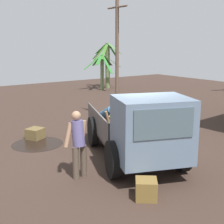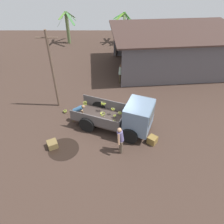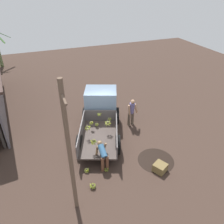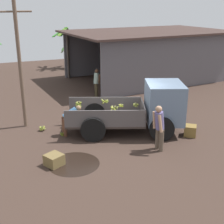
# 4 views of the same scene
# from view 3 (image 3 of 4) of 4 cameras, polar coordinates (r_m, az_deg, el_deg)

# --- Properties ---
(ground) EXTENTS (36.00, 36.00, 0.00)m
(ground) POSITION_cam_3_polar(r_m,az_deg,el_deg) (11.93, -3.69, -6.44)
(ground) COLOR #3C2C24
(mud_patch_0) EXTENTS (1.70, 1.70, 0.01)m
(mud_patch_0) POSITION_cam_3_polar(r_m,az_deg,el_deg) (10.73, 11.37, -12.29)
(mud_patch_0) COLOR black
(mud_patch_0) RESTS_ON ground
(cargo_truck) EXTENTS (4.95, 3.33, 2.04)m
(cargo_truck) POSITION_cam_3_polar(r_m,az_deg,el_deg) (12.21, -3.00, 0.64)
(cargo_truck) COLOR #362C28
(cargo_truck) RESTS_ON ground
(utility_pole) EXTENTS (1.29, 0.15, 5.16)m
(utility_pole) POSITION_cam_3_polar(r_m,az_deg,el_deg) (7.08, -11.05, -10.06)
(utility_pole) COLOR brown
(utility_pole) RESTS_ON ground
(person_foreground_visitor) EXTENTS (0.42, 0.64, 1.69)m
(person_foreground_visitor) POSITION_cam_3_polar(r_m,az_deg,el_deg) (12.35, 5.14, 0.23)
(person_foreground_visitor) COLOR brown
(person_foreground_visitor) RESTS_ON ground
(person_worker_loading) EXTENTS (0.80, 0.58, 1.17)m
(person_worker_loading) POSITION_cam_3_polar(r_m,az_deg,el_deg) (9.78, -2.41, -11.00)
(person_worker_loading) COLOR brown
(person_worker_loading) RESTS_ON ground
(banana_bunch_on_ground_0) EXTENTS (0.23, 0.22, 0.20)m
(banana_bunch_on_ground_0) POSITION_cam_3_polar(r_m,az_deg,el_deg) (10.02, -6.64, -14.86)
(banana_bunch_on_ground_0) COLOR #4D4532
(banana_bunch_on_ground_0) RESTS_ON ground
(banana_bunch_on_ground_1) EXTENTS (0.21, 0.21, 0.16)m
(banana_bunch_on_ground_1) POSITION_cam_3_polar(r_m,az_deg,el_deg) (9.99, -1.46, -14.83)
(banana_bunch_on_ground_1) COLOR #403A29
(banana_bunch_on_ground_1) RESTS_ON ground
(banana_bunch_on_ground_2) EXTENTS (0.27, 0.27, 0.21)m
(banana_bunch_on_ground_2) POSITION_cam_3_polar(r_m,az_deg,el_deg) (9.40, -5.06, -18.64)
(banana_bunch_on_ground_2) COLOR brown
(banana_bunch_on_ground_2) RESTS_ON ground
(wooden_crate_0) EXTENTS (0.70, 0.70, 0.37)m
(wooden_crate_0) POSITION_cam_3_polar(r_m,az_deg,el_deg) (10.17, 12.43, -14.00)
(wooden_crate_0) COLOR brown
(wooden_crate_0) RESTS_ON ground
(wooden_crate_1) EXTENTS (0.64, 0.64, 0.43)m
(wooden_crate_1) POSITION_cam_3_polar(r_m,az_deg,el_deg) (13.94, -0.57, 0.86)
(wooden_crate_1) COLOR brown
(wooden_crate_1) RESTS_ON ground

